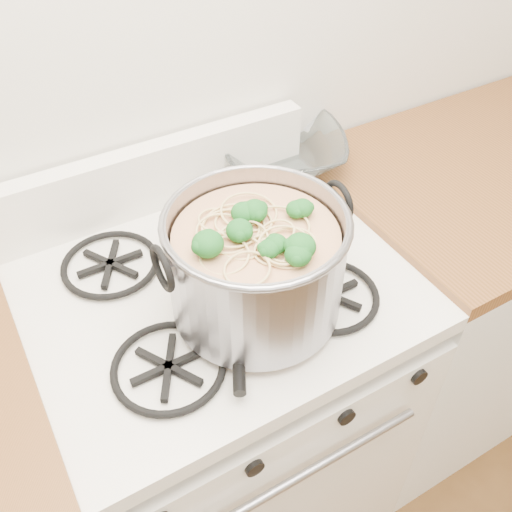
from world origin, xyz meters
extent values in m
plane|color=silver|center=(0.00, 1.60, 1.35)|extent=(3.60, 0.00, 3.60)
cube|color=white|center=(0.00, 1.27, 0.41)|extent=(0.76, 0.65, 0.81)
cube|color=white|center=(0.00, 1.27, 0.88)|extent=(0.76, 0.65, 0.04)
cube|color=black|center=(0.00, 1.27, 0.91)|extent=(0.60, 0.56, 0.02)
cylinder|color=black|center=(-0.10, 0.95, 0.78)|extent=(0.04, 0.03, 0.04)
cylinder|color=black|center=(0.10, 0.95, 0.78)|extent=(0.04, 0.03, 0.04)
cylinder|color=black|center=(0.28, 0.95, 0.78)|extent=(0.04, 0.03, 0.04)
cube|color=silver|center=(-0.51, 1.27, 0.44)|extent=(0.25, 0.65, 0.88)
cube|color=silver|center=(0.88, 1.27, 0.44)|extent=(1.00, 0.65, 0.88)
cylinder|color=gray|center=(0.03, 1.16, 1.03)|extent=(0.31, 0.31, 0.21)
torus|color=gray|center=(0.03, 1.16, 1.13)|extent=(0.33, 0.33, 0.01)
torus|color=black|center=(-0.14, 1.16, 1.10)|extent=(0.01, 0.08, 0.08)
torus|color=black|center=(0.20, 1.16, 1.10)|extent=(0.01, 0.08, 0.08)
cylinder|color=tan|center=(0.03, 1.16, 1.01)|extent=(0.29, 0.29, 0.18)
sphere|color=#17571C|center=(0.03, 1.16, 1.12)|extent=(0.04, 0.04, 0.04)
sphere|color=#17571C|center=(0.03, 1.16, 1.12)|extent=(0.04, 0.04, 0.04)
sphere|color=#17571C|center=(0.03, 1.16, 1.12)|extent=(0.04, 0.04, 0.04)
sphere|color=#17571C|center=(0.03, 1.16, 1.12)|extent=(0.04, 0.04, 0.04)
sphere|color=#17571C|center=(0.03, 1.16, 1.12)|extent=(0.04, 0.04, 0.04)
sphere|color=#17571C|center=(0.03, 1.16, 1.12)|extent=(0.04, 0.04, 0.04)
sphere|color=#17571C|center=(0.03, 1.16, 1.12)|extent=(0.04, 0.04, 0.04)
sphere|color=#17571C|center=(0.03, 1.16, 1.12)|extent=(0.04, 0.04, 0.04)
sphere|color=#17571C|center=(0.03, 1.16, 1.12)|extent=(0.04, 0.04, 0.04)
sphere|color=#17571C|center=(0.03, 1.16, 1.12)|extent=(0.04, 0.04, 0.04)
sphere|color=#17571C|center=(0.03, 1.16, 1.12)|extent=(0.04, 0.04, 0.04)
imported|color=white|center=(0.33, 1.54, 0.94)|extent=(0.16, 0.16, 0.03)
camera|label=1|loc=(-0.34, 0.52, 1.73)|focal=40.00mm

